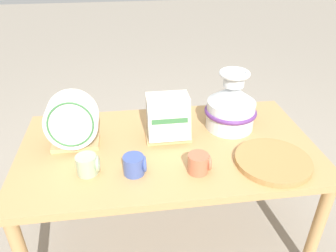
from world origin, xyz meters
TOP-DOWN VIEW (x-y plane):
  - ground_plane at (0.00, 0.00)m, footprint 14.00×14.00m
  - display_table at (0.00, 0.00)m, footprint 1.42×0.77m
  - ceramic_vase at (0.34, 0.13)m, footprint 0.27×0.27m
  - dish_rack_round_plates at (-0.44, 0.06)m, footprint 0.24×0.17m
  - dish_rack_square_plates at (0.01, 0.07)m, footprint 0.22×0.16m
  - wicker_charger_stack at (0.44, -0.21)m, footprint 0.34×0.34m
  - mug_terracotta_glaze at (0.10, -0.21)m, footprint 0.10×0.09m
  - mug_cobalt_glaze at (-0.17, -0.19)m, footprint 0.10×0.09m
  - mug_sage_glaze at (-0.37, -0.16)m, footprint 0.10×0.09m

SIDE VIEW (x-z plane):
  - ground_plane at x=0.00m, z-range 0.00..0.00m
  - display_table at x=0.00m, z-range 0.23..0.81m
  - wicker_charger_stack at x=0.44m, z-range 0.58..0.61m
  - mug_terracotta_glaze at x=0.10m, z-range 0.58..0.67m
  - mug_cobalt_glaze at x=-0.17m, z-range 0.58..0.67m
  - mug_sage_glaze at x=-0.37m, z-range 0.58..0.67m
  - dish_rack_square_plates at x=0.01m, z-range 0.56..0.79m
  - dish_rack_round_plates at x=-0.44m, z-range 0.57..0.83m
  - ceramic_vase at x=0.34m, z-range 0.55..0.87m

